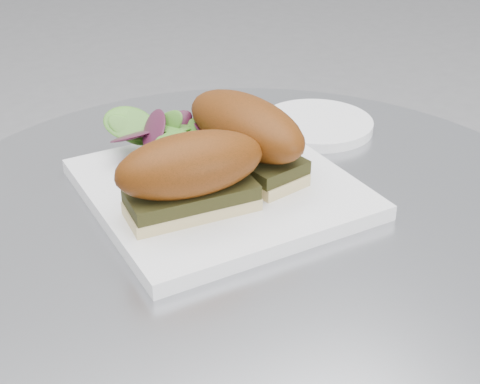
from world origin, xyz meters
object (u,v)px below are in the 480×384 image
at_px(sandwich_left, 191,173).
at_px(plate, 219,188).
at_px(sandwich_right, 245,133).
at_px(saucer, 316,124).

bearing_deg(sandwich_left, plate, 43.59).
bearing_deg(sandwich_right, plate, -82.65).
xyz_separation_m(plate, sandwich_right, (0.04, 0.01, 0.05)).
distance_m(plate, sandwich_left, 0.08).
height_order(plate, sandwich_right, sandwich_right).
bearing_deg(sandwich_left, saucer, 33.44).
relative_size(sandwich_left, sandwich_right, 0.85).
bearing_deg(plate, sandwich_left, -139.45).
xyz_separation_m(plate, saucer, (0.18, 0.09, -0.00)).
xyz_separation_m(sandwich_left, sandwich_right, (0.09, 0.05, 0.00)).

